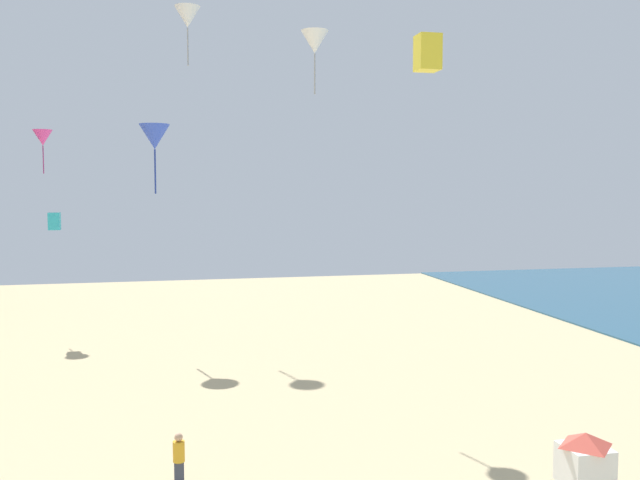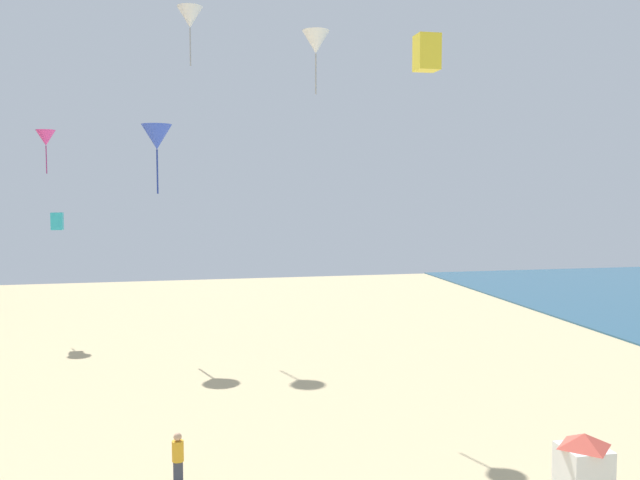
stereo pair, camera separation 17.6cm
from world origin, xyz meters
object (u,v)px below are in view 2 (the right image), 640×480
object	(u,v)px
kite_blue_delta	(157,137)
kite_magenta_delta	(46,138)
kite_white_delta_2	(190,17)
kite_flyer	(178,457)
kite_yellow_box	(427,53)
lifeguard_stand	(584,461)
kite_cyan_box	(57,221)
kite_white_delta	(316,42)

from	to	relation	value
kite_blue_delta	kite_magenta_delta	distance (m)	9.58
kite_white_delta_2	kite_blue_delta	bearing A→B (deg)	-114.04
kite_flyer	kite_yellow_box	size ratio (longest dim) A/B	1.59
kite_yellow_box	kite_magenta_delta	xyz separation A→B (m)	(-14.94, 26.59, -0.79)
kite_flyer	kite_magenta_delta	bearing A→B (deg)	94.53
kite_magenta_delta	kite_white_delta_2	bearing A→B (deg)	-13.71
lifeguard_stand	kite_yellow_box	bearing A→B (deg)	141.37
kite_flyer	kite_yellow_box	distance (m)	13.76
kite_cyan_box	kite_magenta_delta	distance (m)	6.21
kite_cyan_box	kite_yellow_box	world-z (taller)	kite_yellow_box
kite_white_delta	kite_magenta_delta	size ratio (longest dim) A/B	1.01
kite_white_delta	kite_magenta_delta	world-z (taller)	kite_white_delta
kite_magenta_delta	kite_flyer	bearing A→B (deg)	-73.48
kite_yellow_box	kite_white_delta_2	bearing A→B (deg)	103.95
lifeguard_stand	kite_blue_delta	world-z (taller)	kite_blue_delta
kite_flyer	kite_cyan_box	distance (m)	24.19
lifeguard_stand	kite_magenta_delta	xyz separation A→B (m)	(-17.67, 30.70, 9.98)
kite_cyan_box	kite_yellow_box	xyz separation A→B (m)	(13.88, -23.13, 5.84)
kite_white_delta	kite_blue_delta	size ratio (longest dim) A/B	0.72
kite_cyan_box	kite_magenta_delta	xyz separation A→B (m)	(-1.07, 3.45, 5.05)
lifeguard_stand	kite_white_delta	distance (m)	20.12
kite_white_delta_2	kite_magenta_delta	world-z (taller)	kite_white_delta_2
kite_flyer	lifeguard_stand	bearing A→B (deg)	-37.41
kite_cyan_box	kite_yellow_box	distance (m)	27.60
kite_yellow_box	lifeguard_stand	bearing A→B (deg)	-56.46
kite_yellow_box	kite_blue_delta	world-z (taller)	kite_yellow_box
kite_white_delta	kite_flyer	bearing A→B (deg)	-121.70
kite_yellow_box	kite_magenta_delta	bearing A→B (deg)	119.34
kite_yellow_box	kite_magenta_delta	distance (m)	30.51
kite_cyan_box	kite_magenta_delta	world-z (taller)	kite_magenta_delta
kite_yellow_box	kite_blue_delta	xyz separation A→B (m)	(-8.07, 19.92, -1.11)
kite_white_delta	kite_white_delta_2	size ratio (longest dim) A/B	0.76
kite_flyer	lifeguard_stand	distance (m)	11.08
kite_cyan_box	kite_white_delta_2	bearing A→B (deg)	9.34
kite_flyer	kite_white_delta	xyz separation A→B (m)	(6.16, 9.98, 14.09)
kite_yellow_box	kite_white_delta_2	world-z (taller)	kite_white_delta_2
kite_flyer	kite_blue_delta	world-z (taller)	kite_blue_delta
kite_flyer	kite_blue_delta	bearing A→B (deg)	80.47
lifeguard_stand	kite_white_delta_2	world-z (taller)	kite_white_delta_2
lifeguard_stand	kite_cyan_box	world-z (taller)	kite_cyan_box
kite_magenta_delta	kite_yellow_box	bearing A→B (deg)	-60.66
kite_yellow_box	kite_cyan_box	bearing A→B (deg)	120.96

